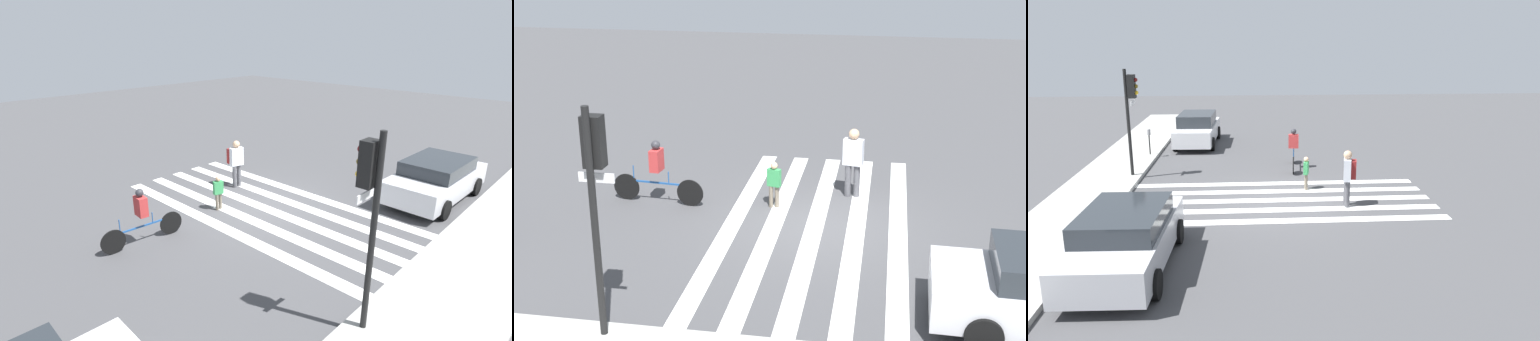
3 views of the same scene
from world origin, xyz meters
The scene contains 8 objects.
ground_plane centered at (0.00, 0.00, 0.00)m, with size 60.00×60.00×0.00m, color #444447.
sidewalk_curb centered at (0.00, 6.25, 0.07)m, with size 36.00×2.50×0.14m.
crosswalk_stripes centered at (0.00, 0.00, 0.00)m, with size 4.24×10.00×0.01m.
traffic_light centered at (2.96, 5.21, 2.85)m, with size 0.60×0.50×4.07m.
pedestrian_adult_yellow_jacket centered at (-0.72, -2.15, 1.05)m, with size 0.53×0.48×1.80m.
pedestrian_child_with_backpack centered at (1.13, -1.03, 0.66)m, with size 0.35×0.23×1.17m.
cyclist_mid_street centered at (4.05, -0.84, 0.87)m, with size 2.39×0.42×1.63m.
car_parked_dark_suv centered at (-4.73, 3.74, 0.76)m, with size 4.63×2.14×1.46m.
Camera 1 is at (8.99, 8.25, 5.60)m, focal length 28.00 mm.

